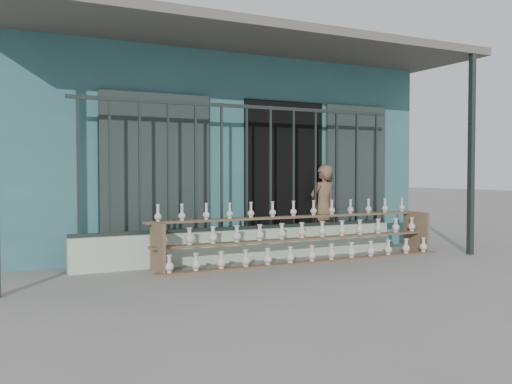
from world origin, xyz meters
name	(u,v)px	position (x,y,z in m)	size (l,w,h in m)	color
ground	(292,275)	(0.00, 0.00, 0.00)	(60.00, 60.00, 0.00)	slate
workshop_building	(179,154)	(0.00, 4.23, 1.62)	(7.40, 6.60, 3.21)	#306065
parapet_wall	(247,245)	(0.00, 1.30, 0.23)	(5.00, 0.20, 0.45)	#ACC7AA
security_fence	(247,167)	(0.00, 1.30, 1.35)	(5.00, 0.04, 1.80)	#283330
shelf_rack	(303,236)	(0.70, 0.88, 0.36)	(4.50, 0.68, 0.85)	brown
elderly_woman	(323,208)	(1.55, 1.65, 0.70)	(0.51, 0.34, 1.40)	brown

